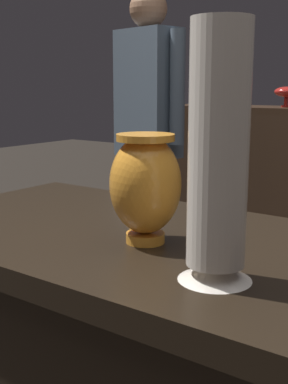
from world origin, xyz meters
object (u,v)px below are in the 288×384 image
Objects in this scene: shelf_vase_left at (286,92)px; visitor_near_left at (148,127)px; vase_centerpiece at (145,184)px; shelf_vase_far_left at (213,90)px; vase_tall_behind at (218,160)px.

visitor_near_left reaches higher than shelf_vase_left.
vase_centerpiece is 1.23× the size of shelf_vase_far_left.
vase_tall_behind is at bearing -61.23° from shelf_vase_far_left.
visitor_near_left is at bearing 129.38° from vase_tall_behind.
shelf_vase_left is (-0.56, 2.23, 0.16)m from vase_centerpiece.
vase_centerpiece is 0.25m from vase_tall_behind.
visitor_near_left reaches higher than vase_tall_behind.
vase_tall_behind is at bearing -71.51° from shelf_vase_left.
shelf_vase_left is at bearing -95.75° from visitor_near_left.
vase_tall_behind is 1.74m from visitor_near_left.
vase_tall_behind reaches higher than shelf_vase_far_left.
shelf_vase_far_left is 0.12× the size of visitor_near_left.
vase_centerpiece is at bearing -75.84° from shelf_vase_left.
shelf_vase_left is 1.05m from visitor_near_left.
vase_centerpiece is 2.52m from shelf_vase_far_left.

